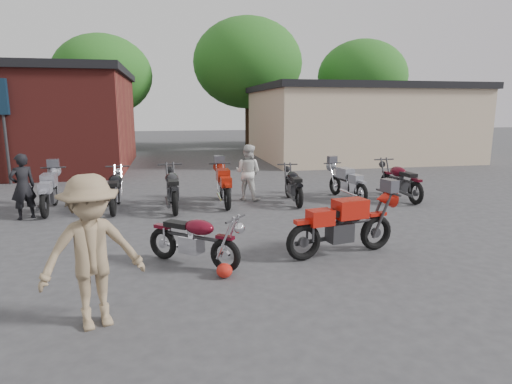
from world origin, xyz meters
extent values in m
plane|color=#363538|center=(0.00, 0.00, 0.00)|extent=(90.00, 90.00, 0.00)
cube|color=tan|center=(8.50, 15.00, 1.75)|extent=(10.00, 8.00, 3.50)
ellipsoid|color=#B21D13|center=(-0.43, 0.03, 0.12)|extent=(0.32, 0.32, 0.24)
imported|color=black|center=(-4.65, 4.61, 0.79)|extent=(0.69, 0.63, 1.58)
imported|color=silver|center=(0.99, 5.69, 0.80)|extent=(0.99, 0.95, 1.60)
imported|color=#8C7556|center=(-2.16, -1.15, 0.94)|extent=(1.38, 1.08, 1.88)
camera|label=1|loc=(-1.21, -6.28, 2.63)|focal=30.00mm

